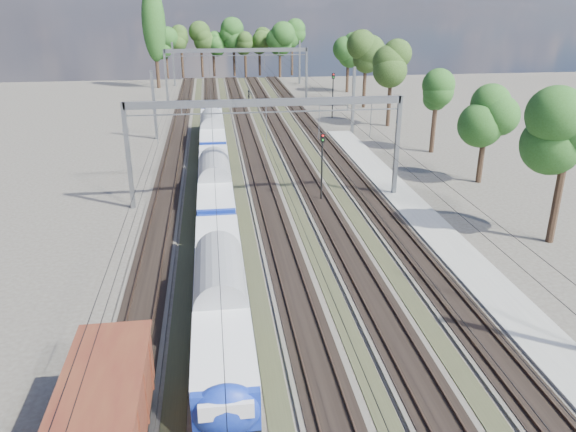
{
  "coord_description": "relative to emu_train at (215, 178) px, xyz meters",
  "views": [
    {
      "loc": [
        -4.49,
        -16.29,
        16.91
      ],
      "look_at": [
        0.37,
        19.25,
        2.8
      ],
      "focal_mm": 35.0,
      "sensor_mm": 36.0,
      "label": 1
    }
  ],
  "objects": [
    {
      "name": "catenary",
      "position": [
        4.83,
        22.82,
        4.0
      ],
      "size": [
        25.65,
        130.0,
        9.0
      ],
      "color": "slate",
      "rests_on": "ground"
    },
    {
      "name": "emu_train",
      "position": [
        0.0,
        0.0,
        0.0
      ],
      "size": [
        2.79,
        59.06,
        4.08
      ],
      "color": "black",
      "rests_on": "ground"
    },
    {
      "name": "worker",
      "position": [
        6.57,
        51.82,
        -1.54
      ],
      "size": [
        0.51,
        0.69,
        1.72
      ],
      "primitive_type": "imported",
      "rotation": [
        0.0,
        0.0,
        1.41
      ],
      "color": "black",
      "rests_on": "ground"
    },
    {
      "name": "tree_belt",
      "position": [
        11.84,
        61.87,
        5.69
      ],
      "size": [
        39.66,
        99.31,
        11.76
      ],
      "color": "black",
      "rests_on": "ground"
    },
    {
      "name": "signal_far",
      "position": [
        17.73,
        35.02,
        1.71
      ],
      "size": [
        0.41,
        0.37,
        6.49
      ],
      "rotation": [
        0.0,
        0.0,
        0.04
      ],
      "color": "black",
      "rests_on": "ground"
    },
    {
      "name": "signal_near",
      "position": [
        9.24,
        -0.31,
        1.43
      ],
      "size": [
        0.41,
        0.37,
        6.05
      ],
      "rotation": [
        0.0,
        0.0,
        -0.17
      ],
      "color": "black",
      "rests_on": "ground"
    },
    {
      "name": "track_bed",
      "position": [
        4.5,
        15.13,
        -2.3
      ],
      "size": [
        21.0,
        130.0,
        0.34
      ],
      "color": "#47423A",
      "rests_on": "ground"
    },
    {
      "name": "poplar",
      "position": [
        -10.0,
        68.13,
        9.49
      ],
      "size": [
        4.4,
        4.4,
        19.04
      ],
      "color": "black",
      "rests_on": "ground"
    },
    {
      "name": "platform",
      "position": [
        16.5,
        -9.87,
        -2.25
      ],
      "size": [
        3.0,
        70.0,
        0.3
      ],
      "primitive_type": "cube",
      "color": "gray",
      "rests_on": "ground"
    }
  ]
}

